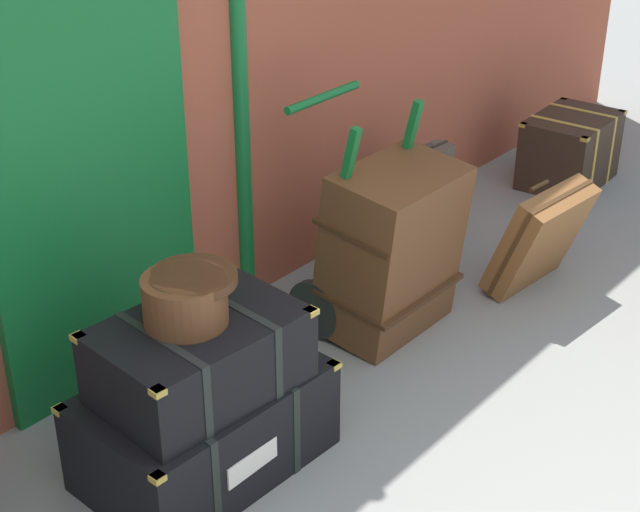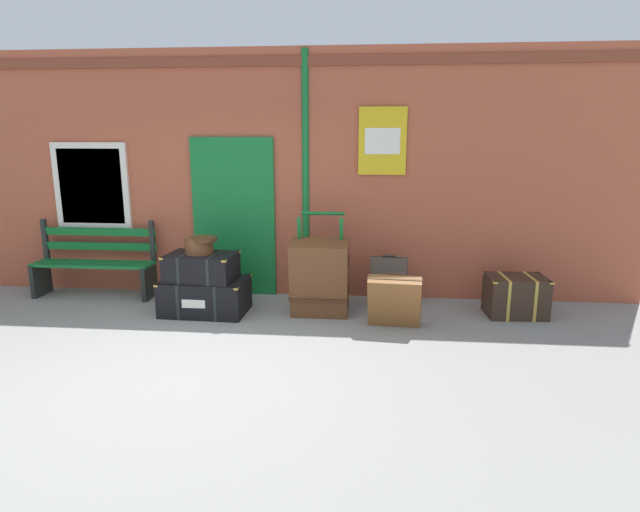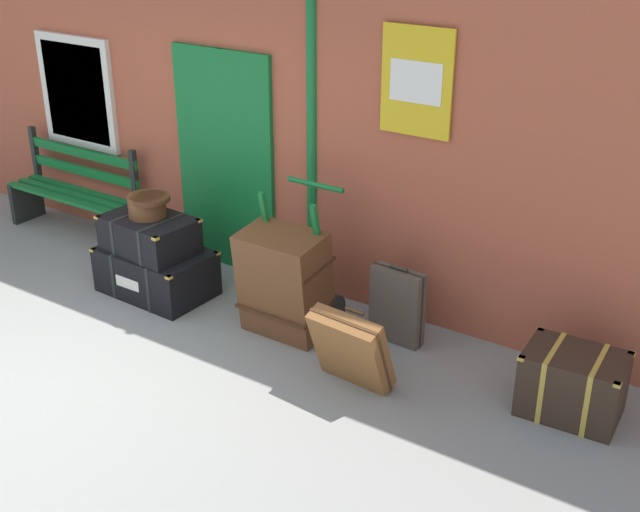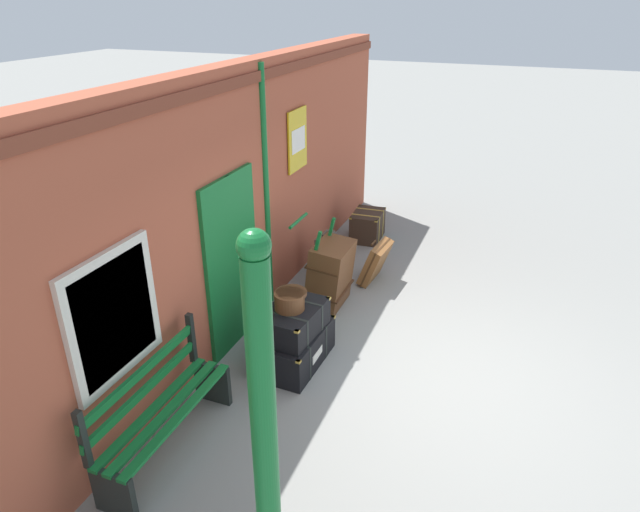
% 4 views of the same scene
% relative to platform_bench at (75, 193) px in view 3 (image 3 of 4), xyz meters
% --- Properties ---
extents(ground_plane, '(60.00, 60.00, 0.00)m').
position_rel_platform_bench_xyz_m(ground_plane, '(1.95, -2.16, -0.44)').
color(ground_plane, gray).
extents(brick_facade, '(10.40, 0.35, 3.20)m').
position_rel_platform_bench_xyz_m(brick_facade, '(1.94, 0.44, 1.15)').
color(brick_facade, '#AD5138').
rests_on(brick_facade, ground).
extents(platform_bench, '(1.60, 0.43, 1.01)m').
position_rel_platform_bench_xyz_m(platform_bench, '(0.00, 0.00, 0.00)').
color(platform_bench, '#146B2D').
rests_on(platform_bench, ground).
extents(steamer_trunk_base, '(1.03, 0.68, 0.43)m').
position_rel_platform_bench_xyz_m(steamer_trunk_base, '(1.68, -0.56, -0.23)').
color(steamer_trunk_base, black).
rests_on(steamer_trunk_base, ground).
extents(steamer_trunk_middle, '(0.85, 0.61, 0.33)m').
position_rel_platform_bench_xyz_m(steamer_trunk_middle, '(1.66, -0.59, 0.14)').
color(steamer_trunk_middle, black).
rests_on(steamer_trunk_middle, steamer_trunk_base).
extents(round_hatbox, '(0.39, 0.35, 0.19)m').
position_rel_platform_bench_xyz_m(round_hatbox, '(1.64, -0.56, 0.41)').
color(round_hatbox, brown).
rests_on(round_hatbox, steamer_trunk_middle).
extents(porters_trolley, '(0.71, 0.63, 1.19)m').
position_rel_platform_bench_xyz_m(porters_trolley, '(3.08, -0.32, -0.17)').
color(porters_trolley, black).
rests_on(porters_trolley, ground).
extents(large_brown_trunk, '(0.70, 0.53, 0.92)m').
position_rel_platform_bench_xyz_m(large_brown_trunk, '(3.08, -0.50, 0.02)').
color(large_brown_trunk, brown).
rests_on(large_brown_trunk, ground).
extents(suitcase_cream, '(0.46, 0.16, 0.67)m').
position_rel_platform_bench_xyz_m(suitcase_cream, '(3.91, -0.10, -0.13)').
color(suitcase_cream, '#51473D').
rests_on(suitcase_cream, ground).
extents(suitcase_brown, '(0.61, 0.41, 0.63)m').
position_rel_platform_bench_xyz_m(suitcase_brown, '(3.95, -0.88, -0.13)').
color(suitcase_brown, brown).
rests_on(suitcase_brown, ground).
extents(corner_trunk, '(0.72, 0.53, 0.49)m').
position_rel_platform_bench_xyz_m(corner_trunk, '(5.42, -0.31, -0.20)').
color(corner_trunk, '#332319').
rests_on(corner_trunk, ground).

